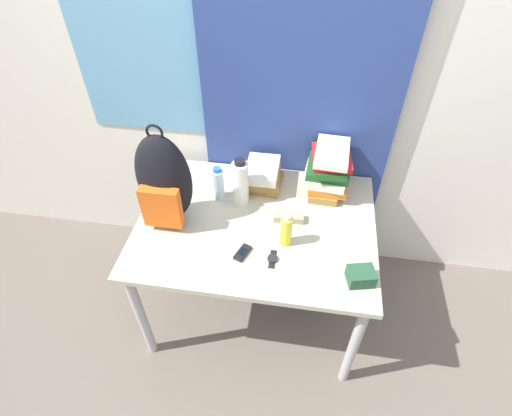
# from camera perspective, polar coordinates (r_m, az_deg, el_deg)

# --- Properties ---
(ground_plane) EXTENTS (12.00, 12.00, 0.00)m
(ground_plane) POSITION_cam_1_polar(r_m,az_deg,el_deg) (2.38, -1.77, -22.33)
(ground_plane) COLOR #665B51
(wall_back) EXTENTS (6.00, 0.06, 2.50)m
(wall_back) POSITION_cam_1_polar(r_m,az_deg,el_deg) (2.13, 2.16, 18.14)
(wall_back) COLOR silver
(wall_back) RESTS_ON ground_plane
(curtain_blue) EXTENTS (1.01, 0.04, 2.50)m
(curtain_blue) POSITION_cam_1_polar(r_m,az_deg,el_deg) (2.07, 6.36, 17.09)
(curtain_blue) COLOR navy
(curtain_blue) RESTS_ON ground_plane
(desk) EXTENTS (1.19, 0.89, 0.73)m
(desk) POSITION_cam_1_polar(r_m,az_deg,el_deg) (2.07, -0.00, -3.61)
(desk) COLOR #B7B299
(desk) RESTS_ON ground_plane
(backpack) EXTENTS (0.27, 0.19, 0.54)m
(backpack) POSITION_cam_1_polar(r_m,az_deg,el_deg) (1.92, -13.02, 3.64)
(backpack) COLOR black
(backpack) RESTS_ON desk
(book_stack_left) EXTENTS (0.23, 0.23, 0.13)m
(book_stack_left) POSITION_cam_1_polar(r_m,az_deg,el_deg) (2.18, 0.89, 4.65)
(book_stack_left) COLOR olive
(book_stack_left) RESTS_ON desk
(book_stack_center) EXTENTS (0.24, 0.28, 0.27)m
(book_stack_center) POSITION_cam_1_polar(r_m,az_deg,el_deg) (2.13, 10.25, 5.19)
(book_stack_center) COLOR olive
(book_stack_center) RESTS_ON desk
(water_bottle) EXTENTS (0.06, 0.06, 0.20)m
(water_bottle) POSITION_cam_1_polar(r_m,az_deg,el_deg) (2.09, -5.43, 3.46)
(water_bottle) COLOR silver
(water_bottle) RESTS_ON desk
(sports_bottle) EXTENTS (0.08, 0.08, 0.27)m
(sports_bottle) POSITION_cam_1_polar(r_m,az_deg,el_deg) (2.03, -2.25, 3.65)
(sports_bottle) COLOR white
(sports_bottle) RESTS_ON desk
(sunscreen_bottle) EXTENTS (0.05, 0.05, 0.18)m
(sunscreen_bottle) POSITION_cam_1_polar(r_m,az_deg,el_deg) (1.86, 4.34, -3.21)
(sunscreen_bottle) COLOR yellow
(sunscreen_bottle) RESTS_ON desk
(cell_phone) EXTENTS (0.08, 0.11, 0.02)m
(cell_phone) POSITION_cam_1_polar(r_m,az_deg,el_deg) (1.87, -1.94, -6.39)
(cell_phone) COLOR black
(cell_phone) RESTS_ON desk
(sunglasses_case) EXTENTS (0.15, 0.06, 0.04)m
(sunglasses_case) POSITION_cam_1_polar(r_m,az_deg,el_deg) (2.01, 4.69, -1.35)
(sunglasses_case) COLOR gray
(sunglasses_case) RESTS_ON desk
(camera_pouch) EXTENTS (0.13, 0.12, 0.07)m
(camera_pouch) POSITION_cam_1_polar(r_m,az_deg,el_deg) (1.81, 14.75, -9.40)
(camera_pouch) COLOR #234C33
(camera_pouch) RESTS_ON desk
(wristwatch) EXTENTS (0.05, 0.11, 0.01)m
(wristwatch) POSITION_cam_1_polar(r_m,az_deg,el_deg) (1.85, 2.38, -7.27)
(wristwatch) COLOR black
(wristwatch) RESTS_ON desk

